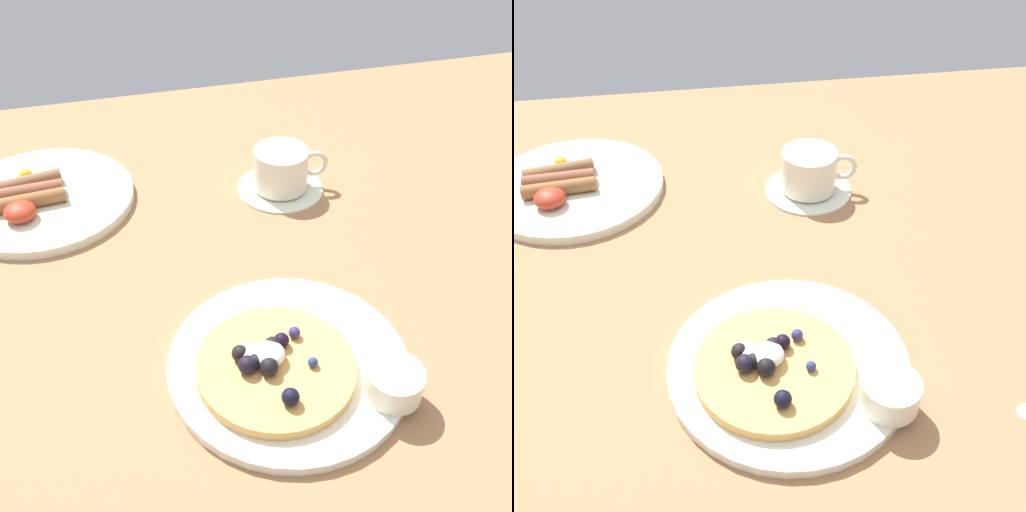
% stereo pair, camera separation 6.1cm
% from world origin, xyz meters
% --- Properties ---
extents(ground_plane, '(1.54, 1.12, 0.03)m').
position_xyz_m(ground_plane, '(0.00, 0.00, -0.01)').
color(ground_plane, '#A0704A').
extents(pancake_plate, '(0.26, 0.26, 0.01)m').
position_xyz_m(pancake_plate, '(0.04, -0.15, 0.01)').
color(pancake_plate, white).
rests_on(pancake_plate, ground_plane).
extents(pancake_with_berries, '(0.17, 0.17, 0.03)m').
position_xyz_m(pancake_with_berries, '(0.02, -0.16, 0.02)').
color(pancake_with_berries, '#E4A758').
rests_on(pancake_with_berries, pancake_plate).
extents(syrup_ramekin, '(0.06, 0.06, 0.03)m').
position_xyz_m(syrup_ramekin, '(0.13, -0.22, 0.03)').
color(syrup_ramekin, white).
rests_on(syrup_ramekin, pancake_plate).
extents(breakfast_plate, '(0.26, 0.26, 0.01)m').
position_xyz_m(breakfast_plate, '(-0.22, 0.24, 0.01)').
color(breakfast_plate, white).
rests_on(breakfast_plate, ground_plane).
extents(fried_breakfast, '(0.11, 0.15, 0.03)m').
position_xyz_m(fried_breakfast, '(-0.24, 0.23, 0.02)').
color(fried_breakfast, brown).
rests_on(fried_breakfast, breakfast_plate).
extents(coffee_saucer, '(0.13, 0.13, 0.01)m').
position_xyz_m(coffee_saucer, '(0.13, 0.19, 0.00)').
color(coffee_saucer, white).
rests_on(coffee_saucer, ground_plane).
extents(coffee_cup, '(0.11, 0.08, 0.06)m').
position_xyz_m(coffee_cup, '(0.13, 0.19, 0.04)').
color(coffee_cup, white).
rests_on(coffee_cup, coffee_saucer).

